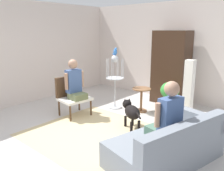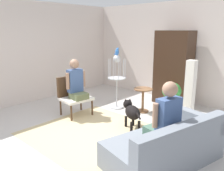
{
  "view_description": "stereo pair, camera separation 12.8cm",
  "coord_description": "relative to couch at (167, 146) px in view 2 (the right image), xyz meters",
  "views": [
    {
      "loc": [
        3.04,
        -3.24,
        2.03
      ],
      "look_at": [
        0.2,
        0.02,
        0.98
      ],
      "focal_mm": 37.18,
      "sensor_mm": 36.0,
      "label": 1
    },
    {
      "loc": [
        3.14,
        -3.16,
        2.03
      ],
      "look_at": [
        0.2,
        0.02,
        0.98
      ],
      "focal_mm": 37.18,
      "sensor_mm": 36.0,
      "label": 2
    }
  ],
  "objects": [
    {
      "name": "dog",
      "position": [
        -1.21,
        0.65,
        0.09
      ],
      "size": [
        0.71,
        0.49,
        0.58
      ],
      "color": "black",
      "rests_on": "ground"
    },
    {
      "name": "ground_plane",
      "position": [
        -1.56,
        0.19,
        -0.28
      ],
      "size": [
        7.1,
        7.1,
        0.0
      ],
      "primitive_type": "plane",
      "color": "beige"
    },
    {
      "name": "round_end_table",
      "position": [
        -1.63,
        1.65,
        0.1
      ],
      "size": [
        0.46,
        0.46,
        0.61
      ],
      "color": "brown",
      "rests_on": "ground"
    },
    {
      "name": "couch",
      "position": [
        0.0,
        0.0,
        0.0
      ],
      "size": [
        1.33,
        2.0,
        0.77
      ],
      "color": "slate",
      "rests_on": "ground"
    },
    {
      "name": "bird_cage_stand",
      "position": [
        -2.32,
        1.43,
        0.52
      ],
      "size": [
        0.46,
        0.46,
        1.4
      ],
      "color": "silver",
      "rests_on": "ground"
    },
    {
      "name": "parrot",
      "position": [
        -2.31,
        1.43,
        1.21
      ],
      "size": [
        0.17,
        0.1,
        0.19
      ],
      "color": "blue",
      "rests_on": "bird_cage_stand"
    },
    {
      "name": "area_rug",
      "position": [
        -1.41,
        -0.04,
        -0.27
      ],
      "size": [
        2.82,
        2.32,
        0.01
      ],
      "primitive_type": "cube",
      "color": "#C6B284",
      "rests_on": "ground"
    },
    {
      "name": "back_wall",
      "position": [
        -1.56,
        3.21,
        1.12
      ],
      "size": [
        6.49,
        0.12,
        2.8
      ],
      "primitive_type": "cube",
      "color": "silver",
      "rests_on": "ground"
    },
    {
      "name": "left_wall",
      "position": [
        -4.57,
        0.49,
        1.12
      ],
      "size": [
        0.12,
        6.52,
        2.8
      ],
      "primitive_type": "cube",
      "color": "silver",
      "rests_on": "ground"
    },
    {
      "name": "person_on_armchair",
      "position": [
        -2.65,
        0.36,
        0.55
      ],
      "size": [
        0.46,
        0.51,
        0.92
      ],
      "color": "#606A46"
    },
    {
      "name": "column_lamp",
      "position": [
        -0.42,
        1.62,
        0.43
      ],
      "size": [
        0.2,
        0.2,
        1.42
      ],
      "color": "#4C4742",
      "rests_on": "ground"
    },
    {
      "name": "potted_plant",
      "position": [
        -1.01,
        1.95,
        0.23
      ],
      "size": [
        0.45,
        0.45,
        0.8
      ],
      "color": "#996047",
      "rests_on": "ground"
    },
    {
      "name": "person_on_couch",
      "position": [
        -0.04,
        -0.02,
        0.5
      ],
      "size": [
        0.51,
        0.53,
        0.9
      ],
      "color": "#476855"
    },
    {
      "name": "armoire_cabinet",
      "position": [
        -1.45,
        2.8,
        0.73
      ],
      "size": [
        0.95,
        0.56,
        2.01
      ],
      "primitive_type": "cube",
      "color": "#382316",
      "rests_on": "ground"
    },
    {
      "name": "armchair",
      "position": [
        -2.8,
        0.38,
        0.26
      ],
      "size": [
        0.68,
        0.75,
        0.93
      ],
      "color": "#4C331E",
      "rests_on": "ground"
    }
  ]
}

